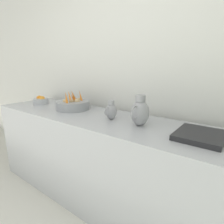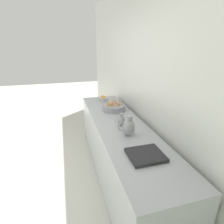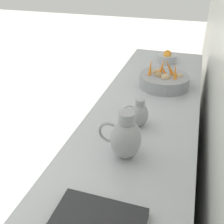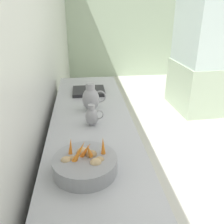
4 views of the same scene
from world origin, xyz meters
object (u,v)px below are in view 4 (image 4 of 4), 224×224
object	(u,v)px
metal_pitcher_tall	(91,98)
vegetable_colander	(85,164)
glass_block_booth	(221,52)
metal_pitcher_short	(92,116)

from	to	relation	value
metal_pitcher_tall	vegetable_colander	bearing A→B (deg)	-94.61
vegetable_colander	glass_block_booth	world-z (taller)	glass_block_booth
vegetable_colander	metal_pitcher_short	distance (m)	0.59
vegetable_colander	glass_block_booth	bearing A→B (deg)	50.10
glass_block_booth	metal_pitcher_tall	bearing A→B (deg)	-139.66
metal_pitcher_tall	glass_block_booth	bearing A→B (deg)	40.34
vegetable_colander	glass_block_booth	xyz separation A→B (m)	(2.37, 2.83, 0.06)
vegetable_colander	metal_pitcher_tall	xyz separation A→B (m)	(0.07, 0.88, 0.06)
vegetable_colander	metal_pitcher_tall	world-z (taller)	metal_pitcher_tall
metal_pitcher_short	glass_block_booth	size ratio (longest dim) A/B	0.08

